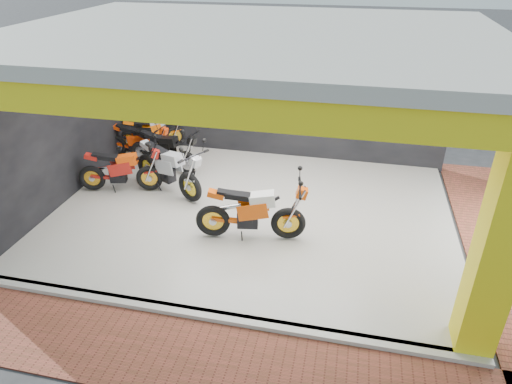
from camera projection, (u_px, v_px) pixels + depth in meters
ground at (225, 276)px, 7.74m from camera, size 80.00×80.00×0.00m
showroom_floor at (252, 214)px, 9.43m from camera, size 8.00×6.00×0.10m
showroom_ceiling at (251, 35)px, 7.73m from camera, size 8.40×6.40×0.20m
back_wall at (280, 91)px, 11.28m from camera, size 8.20×0.20×3.50m
left_wall at (58, 121)px, 9.41m from camera, size 0.20×6.20×3.50m
corner_column at (500, 244)px, 5.54m from camera, size 0.50×0.50×3.50m
header_beam_front at (193, 106)px, 5.31m from camera, size 8.40×0.30×0.40m
header_beam_right at (500, 65)px, 7.11m from camera, size 0.30×6.40×0.40m
floor_kerb at (207, 315)px, 6.84m from camera, size 8.00×0.20×0.10m
paver_front at (189, 357)px, 6.19m from camera, size 9.00×1.40×0.03m
paver_right at (501, 244)px, 8.53m from camera, size 1.40×7.00×0.03m
moto_hero at (289, 209)px, 8.22m from camera, size 2.25×1.13×1.31m
moto_row_a at (189, 173)px, 9.45m from camera, size 2.32×1.75×1.34m
moto_row_b at (185, 151)px, 10.61m from camera, size 2.12×1.16×1.23m
moto_row_c at (148, 166)px, 9.93m from camera, size 2.06×1.13×1.19m
moto_row_d at (158, 141)px, 11.23m from camera, size 1.97×0.93×1.16m
moto_row_e at (174, 127)px, 12.14m from camera, size 2.00×1.47×1.16m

